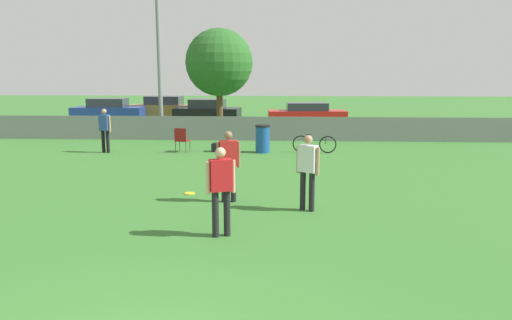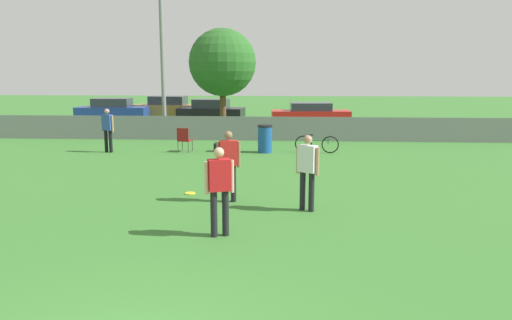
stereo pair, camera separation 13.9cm
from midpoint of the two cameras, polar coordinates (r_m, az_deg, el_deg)
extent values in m
cube|color=gray|center=(22.76, -1.31, 3.61)|extent=(26.25, 0.03, 1.10)
cylinder|color=gray|center=(24.32, -11.24, 13.29)|extent=(0.20, 0.20, 9.11)
cylinder|color=brown|center=(25.81, -4.32, 5.68)|extent=(0.32, 0.32, 2.29)
sphere|color=#286023|center=(25.73, -4.40, 11.07)|extent=(3.41, 3.41, 3.41)
cylinder|color=black|center=(11.41, 5.03, -3.49)|extent=(0.13, 0.13, 0.90)
cylinder|color=black|center=(11.30, 6.04, -3.64)|extent=(0.13, 0.13, 0.90)
cube|color=silver|center=(11.20, 5.60, 0.17)|extent=(0.47, 0.40, 0.60)
sphere|color=tan|center=(11.13, 5.63, 2.35)|extent=(0.20, 0.20, 0.20)
cylinder|color=tan|center=(11.32, 4.49, 0.09)|extent=(0.08, 0.08, 0.62)
cylinder|color=tan|center=(11.09, 6.71, -0.16)|extent=(0.08, 0.08, 0.62)
cylinder|color=black|center=(9.56, -5.08, -6.18)|extent=(0.13, 0.13, 0.90)
cylinder|color=black|center=(9.61, -3.75, -6.08)|extent=(0.13, 0.13, 0.90)
cube|color=red|center=(9.40, -4.48, -1.73)|extent=(0.47, 0.35, 0.60)
sphere|color=#D8AD8C|center=(9.32, -4.51, 0.86)|extent=(0.20, 0.20, 0.20)
cylinder|color=#D8AD8C|center=(9.36, -5.94, -2.07)|extent=(0.08, 0.08, 0.62)
cylinder|color=#D8AD8C|center=(9.47, -3.02, -1.88)|extent=(0.08, 0.08, 0.62)
cylinder|color=black|center=(12.04, -4.01, -2.75)|extent=(0.13, 0.13, 0.90)
cylinder|color=black|center=(12.07, -2.93, -2.71)|extent=(0.13, 0.13, 0.90)
cube|color=red|center=(11.91, -3.51, 0.79)|extent=(0.45, 0.31, 0.60)
sphere|color=#8C664C|center=(11.85, -3.53, 2.85)|extent=(0.20, 0.20, 0.20)
cylinder|color=#8C664C|center=(11.89, -4.69, 0.57)|extent=(0.08, 0.08, 0.62)
cylinder|color=#8C664C|center=(11.95, -2.33, 0.64)|extent=(0.08, 0.08, 0.62)
cylinder|color=black|center=(20.19, -16.77, 2.02)|extent=(0.13, 0.13, 0.87)
cylinder|color=black|center=(20.33, -17.24, 2.05)|extent=(0.13, 0.13, 0.87)
cube|color=#2D4C9E|center=(20.18, -17.11, 4.11)|extent=(0.44, 0.34, 0.60)
sphere|color=tan|center=(20.14, -17.18, 5.33)|extent=(0.20, 0.20, 0.20)
cylinder|color=tan|center=(20.03, -16.58, 3.98)|extent=(0.08, 0.08, 0.62)
cylinder|color=tan|center=(20.33, -17.63, 4.01)|extent=(0.08, 0.08, 0.62)
cylinder|color=yellow|center=(13.03, -7.90, -3.80)|extent=(0.27, 0.27, 0.03)
torus|color=yellow|center=(13.03, -7.90, -3.79)|extent=(0.27, 0.27, 0.03)
cylinder|color=#333338|center=(19.92, -7.76, 1.62)|extent=(0.02, 0.02, 0.43)
cylinder|color=#333338|center=(20.08, -8.90, 1.65)|extent=(0.02, 0.02, 0.43)
cylinder|color=#333338|center=(19.53, -8.22, 1.43)|extent=(0.02, 0.02, 0.43)
cylinder|color=#333338|center=(19.69, -9.38, 1.47)|extent=(0.02, 0.02, 0.43)
cube|color=maroon|center=(19.77, -8.58, 2.20)|extent=(0.56, 0.56, 0.03)
cube|color=maroon|center=(19.53, -8.86, 2.88)|extent=(0.47, 0.11, 0.50)
torus|color=black|center=(19.50, 4.97, 1.84)|extent=(0.67, 0.11, 0.67)
torus|color=black|center=(19.45, 8.00, 1.76)|extent=(0.67, 0.11, 0.67)
cylinder|color=#267238|center=(19.45, 6.49, 2.30)|extent=(0.95, 0.14, 0.04)
cylinder|color=#267238|center=(19.46, 5.82, 2.32)|extent=(0.03, 0.03, 0.34)
cylinder|color=#267238|center=(19.43, 7.77, 2.27)|extent=(0.03, 0.03, 0.31)
cube|color=black|center=(19.43, 5.83, 2.88)|extent=(0.17, 0.08, 0.04)
cylinder|color=black|center=(19.41, 7.78, 2.72)|extent=(0.07, 0.44, 0.03)
cylinder|color=#194C99|center=(19.39, 0.56, 2.34)|extent=(0.55, 0.55, 1.00)
cylinder|color=black|center=(19.32, 0.56, 3.93)|extent=(0.57, 0.57, 0.08)
cube|color=black|center=(19.71, -4.22, 1.44)|extent=(0.72, 0.40, 0.33)
cube|color=black|center=(19.69, -4.23, 1.95)|extent=(0.61, 0.04, 0.02)
cylinder|color=black|center=(33.33, -14.00, 4.97)|extent=(0.63, 0.20, 0.62)
cylinder|color=black|center=(31.90, -14.69, 4.72)|extent=(0.63, 0.20, 0.62)
cylinder|color=black|center=(34.14, -18.42, 4.86)|extent=(0.63, 0.20, 0.62)
cylinder|color=black|center=(32.75, -19.28, 4.61)|extent=(0.63, 0.20, 0.62)
cube|color=navy|center=(32.99, -16.64, 5.20)|extent=(4.44, 1.86, 0.73)
cube|color=#2D333D|center=(32.94, -16.69, 6.31)|extent=(2.33, 1.58, 0.55)
cylinder|color=black|center=(34.01, -7.95, 5.31)|extent=(0.69, 0.21, 0.68)
cylinder|color=black|center=(32.52, -8.59, 5.08)|extent=(0.69, 0.21, 0.68)
cylinder|color=black|center=(34.75, -12.36, 5.28)|extent=(0.69, 0.21, 0.68)
cylinder|color=black|center=(33.30, -13.17, 5.05)|extent=(0.69, 0.21, 0.68)
cube|color=olive|center=(33.60, -10.55, 5.60)|extent=(4.48, 1.95, 0.75)
cube|color=#2D333D|center=(33.56, -10.58, 6.72)|extent=(2.36, 1.65, 0.56)
cylinder|color=black|center=(31.29, -3.16, 4.96)|extent=(0.67, 0.24, 0.66)
cylinder|color=black|center=(29.77, -3.74, 4.70)|extent=(0.67, 0.24, 0.66)
cylinder|color=black|center=(31.85, -7.50, 4.98)|extent=(0.67, 0.24, 0.66)
cylinder|color=black|center=(30.36, -8.28, 4.72)|extent=(0.67, 0.24, 0.66)
cube|color=black|center=(30.78, -5.69, 5.28)|extent=(4.08, 2.11, 0.72)
cube|color=#2D333D|center=(30.73, -5.71, 6.44)|extent=(2.18, 1.73, 0.54)
cylinder|color=black|center=(30.64, 8.19, 4.79)|extent=(0.69, 0.22, 0.68)
cylinder|color=black|center=(29.22, 8.61, 4.52)|extent=(0.69, 0.22, 0.68)
cylinder|color=black|center=(30.34, 2.87, 4.83)|extent=(0.69, 0.22, 0.68)
cylinder|color=black|center=(28.90, 3.04, 4.56)|extent=(0.69, 0.22, 0.68)
cube|color=red|center=(29.72, 5.69, 5.07)|extent=(4.67, 1.95, 0.61)
cube|color=#2D333D|center=(29.68, 5.71, 6.10)|extent=(2.47, 1.61, 0.46)
camera|label=1|loc=(0.07, -90.34, -0.06)|focal=35.00mm
camera|label=2|loc=(0.07, 89.66, 0.06)|focal=35.00mm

